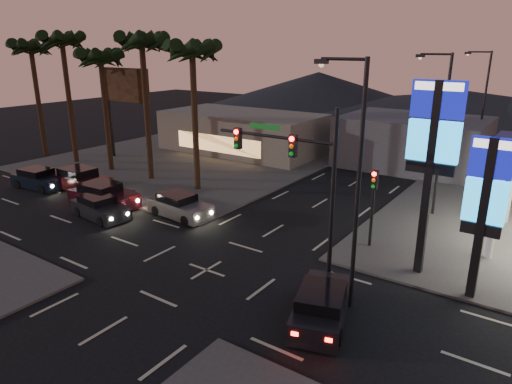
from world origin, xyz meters
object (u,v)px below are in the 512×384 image
Objects in this scene: car_lane_b_mid at (105,192)px; car_lane_b_rear at (81,180)px; pylon_sign_short at (486,195)px; car_lane_b_front at (180,206)px; pylon_sign_tall at (433,141)px; traffic_signal_mast at (298,168)px; suv_station at (322,306)px; car_lane_a_mid at (103,196)px; car_lane_a_front at (100,208)px; car_lane_a_rear at (39,179)px.

car_lane_b_rear is at bearing 169.68° from car_lane_b_mid.
pylon_sign_short reaches higher than car_lane_b_front.
pylon_sign_short is (2.50, -1.00, -1.74)m from pylon_sign_tall.
traffic_signal_mast is 5.96m from suv_station.
car_lane_b_mid is 19.66m from suv_station.
traffic_signal_mast reaches higher than pylon_sign_short.
car_lane_b_mid is at bearing 138.88° from car_lane_a_mid.
car_lane_a_rear is (-9.15, 1.41, 0.04)m from car_lane_a_front.
pylon_sign_tall is at bearing 36.52° from traffic_signal_mast.
suv_station is (25.88, -3.76, -0.00)m from car_lane_a_rear.
car_lane_b_front is 1.07× the size of car_lane_b_mid.
car_lane_b_rear is (-20.00, 2.55, -4.46)m from traffic_signal_mast.
car_lane_b_front is 0.97× the size of suv_station.
car_lane_a_front is at bearing -8.76° from car_lane_a_rear.
car_lane_a_rear is 6.81m from car_lane_b_mid.
pylon_sign_short is 1.47× the size of suv_station.
pylon_sign_tall reaches higher than suv_station.
suv_station is (-1.98, -6.20, -5.71)m from pylon_sign_tall.
traffic_signal_mast is (-7.24, -2.51, 0.57)m from pylon_sign_short.
traffic_signal_mast is at bearing -2.67° from car_lane_a_rear.
car_lane_a_mid is 1.08× the size of car_lane_a_rear.
suv_station is (2.76, -2.69, -4.54)m from traffic_signal_mast.
car_lane_b_front is at bearing 179.49° from pylon_sign_short.
traffic_signal_mast is 1.87× the size of car_lane_b_mid.
car_lane_a_mid is at bearing 176.00° from traffic_signal_mast.
car_lane_b_rear is 23.36m from suv_station.
car_lane_b_rear is at bearing 25.27° from car_lane_a_rear.
car_lane_b_front is 10.04m from car_lane_b_rear.
car_lane_a_front is at bearing -143.24° from car_lane_b_front.
pylon_sign_short is at bearing 19.13° from traffic_signal_mast.
car_lane_b_rear is at bearing -179.35° from car_lane_b_front.
pylon_sign_short is at bearing 1.52° from car_lane_b_mid.
pylon_sign_short is 17.66m from car_lane_b_front.
traffic_signal_mast is 1.56× the size of car_lane_b_rear.
traffic_signal_mast is at bearing -143.48° from pylon_sign_tall.
car_lane_a_rear is 1.02× the size of car_lane_b_front.
car_lane_a_mid is at bearing -176.38° from pylon_sign_short.
car_lane_b_front is at bearing 6.88° from car_lane_a_rear.
pylon_sign_tall is 3.20m from pylon_sign_short.
car_lane_a_rear reaches higher than car_lane_a_front.
car_lane_a_mid is (-15.43, 1.08, -4.48)m from traffic_signal_mast.
traffic_signal_mast reaches higher than car_lane_b_rear.
pylon_sign_short reaches higher than car_lane_b_rear.
car_lane_b_mid is at bearing 166.55° from suv_station.
car_lane_a_rear is at bearing -179.99° from car_lane_a_mid.
car_lane_b_front is at bearing 36.76° from car_lane_a_front.
car_lane_a_front is (-21.21, -2.84, -4.01)m from pylon_sign_short.
car_lane_a_front is at bearing -42.98° from car_lane_b_mid.
suv_station reaches higher than car_lane_b_front.
car_lane_a_front is 1.04× the size of car_lane_b_mid.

